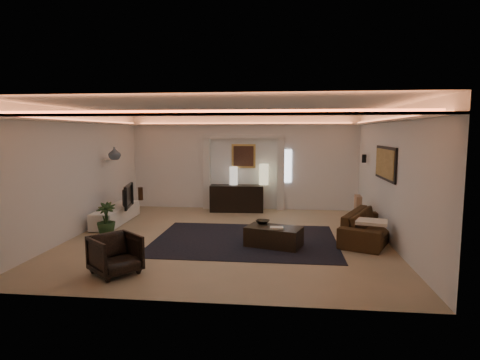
# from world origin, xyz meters

# --- Properties ---
(floor) EXTENTS (7.00, 7.00, 0.00)m
(floor) POSITION_xyz_m (0.00, 0.00, 0.00)
(floor) COLOR gray
(floor) RESTS_ON ground
(ceiling) EXTENTS (7.00, 7.00, 0.00)m
(ceiling) POSITION_xyz_m (0.00, 0.00, 2.90)
(ceiling) COLOR white
(ceiling) RESTS_ON ground
(wall_back) EXTENTS (7.00, 0.00, 7.00)m
(wall_back) POSITION_xyz_m (0.00, 3.50, 1.45)
(wall_back) COLOR white
(wall_back) RESTS_ON ground
(wall_front) EXTENTS (7.00, 0.00, 7.00)m
(wall_front) POSITION_xyz_m (0.00, -3.50, 1.45)
(wall_front) COLOR white
(wall_front) RESTS_ON ground
(wall_left) EXTENTS (0.00, 7.00, 7.00)m
(wall_left) POSITION_xyz_m (-3.50, 0.00, 1.45)
(wall_left) COLOR white
(wall_left) RESTS_ON ground
(wall_right) EXTENTS (0.00, 7.00, 7.00)m
(wall_right) POSITION_xyz_m (3.50, 0.00, 1.45)
(wall_right) COLOR white
(wall_right) RESTS_ON ground
(cove_soffit) EXTENTS (7.00, 7.00, 0.04)m
(cove_soffit) POSITION_xyz_m (0.00, 0.00, 2.62)
(cove_soffit) COLOR silver
(cove_soffit) RESTS_ON ceiling
(daylight_slit) EXTENTS (0.25, 0.03, 1.00)m
(daylight_slit) POSITION_xyz_m (1.35, 3.48, 1.35)
(daylight_slit) COLOR white
(daylight_slit) RESTS_ON wall_back
(area_rug) EXTENTS (4.00, 3.00, 0.01)m
(area_rug) POSITION_xyz_m (0.40, -0.20, 0.01)
(area_rug) COLOR black
(area_rug) RESTS_ON ground
(pilaster_left) EXTENTS (0.22, 0.20, 2.20)m
(pilaster_left) POSITION_xyz_m (-1.15, 3.40, 1.10)
(pilaster_left) COLOR silver
(pilaster_left) RESTS_ON ground
(pilaster_right) EXTENTS (0.22, 0.20, 2.20)m
(pilaster_right) POSITION_xyz_m (1.15, 3.40, 1.10)
(pilaster_right) COLOR silver
(pilaster_right) RESTS_ON ground
(alcove_header) EXTENTS (2.52, 0.20, 0.12)m
(alcove_header) POSITION_xyz_m (0.00, 3.40, 2.25)
(alcove_header) COLOR silver
(alcove_header) RESTS_ON wall_back
(painting_frame) EXTENTS (0.74, 0.04, 0.74)m
(painting_frame) POSITION_xyz_m (0.00, 3.47, 1.65)
(painting_frame) COLOR tan
(painting_frame) RESTS_ON wall_back
(painting_canvas) EXTENTS (0.62, 0.02, 0.62)m
(painting_canvas) POSITION_xyz_m (0.00, 3.44, 1.65)
(painting_canvas) COLOR #4C2D1E
(painting_canvas) RESTS_ON wall_back
(art_panel_frame) EXTENTS (0.04, 1.64, 0.74)m
(art_panel_frame) POSITION_xyz_m (3.47, 0.30, 1.70)
(art_panel_frame) COLOR black
(art_panel_frame) RESTS_ON wall_right
(art_panel_gold) EXTENTS (0.02, 1.50, 0.62)m
(art_panel_gold) POSITION_xyz_m (3.44, 0.30, 1.70)
(art_panel_gold) COLOR tan
(art_panel_gold) RESTS_ON wall_right
(wall_sconce) EXTENTS (0.12, 0.12, 0.22)m
(wall_sconce) POSITION_xyz_m (3.38, 2.20, 1.68)
(wall_sconce) COLOR black
(wall_sconce) RESTS_ON wall_right
(wall_niche) EXTENTS (0.10, 0.55, 0.04)m
(wall_niche) POSITION_xyz_m (-3.44, 1.40, 1.65)
(wall_niche) COLOR silver
(wall_niche) RESTS_ON wall_left
(console) EXTENTS (1.62, 0.57, 0.80)m
(console) POSITION_xyz_m (-0.16, 3.00, 0.40)
(console) COLOR black
(console) RESTS_ON ground
(lamp_left) EXTENTS (0.32, 0.32, 0.54)m
(lamp_left) POSITION_xyz_m (-0.27, 3.15, 1.09)
(lamp_left) COLOR beige
(lamp_left) RESTS_ON console
(lamp_right) EXTENTS (0.32, 0.32, 0.63)m
(lamp_right) POSITION_xyz_m (0.64, 3.25, 1.09)
(lamp_right) COLOR #F2E8AA
(lamp_right) RESTS_ON console
(media_ledge) EXTENTS (0.62, 2.20, 0.41)m
(media_ledge) POSITION_xyz_m (-3.15, 1.15, 0.23)
(media_ledge) COLOR white
(media_ledge) RESTS_ON ground
(tv) EXTENTS (1.06, 0.35, 0.61)m
(tv) POSITION_xyz_m (-2.88, 1.09, 0.75)
(tv) COLOR black
(tv) RESTS_ON media_ledge
(figurine) EXTENTS (0.16, 0.16, 0.37)m
(figurine) POSITION_xyz_m (-2.88, 2.24, 0.64)
(figurine) COLOR #321D10
(figurine) RESTS_ON media_ledge
(ginger_jar) EXTENTS (0.36, 0.36, 0.33)m
(ginger_jar) POSITION_xyz_m (-3.15, 1.18, 1.83)
(ginger_jar) COLOR #334D58
(ginger_jar) RESTS_ON wall_niche
(plant) EXTENTS (0.48, 0.48, 0.77)m
(plant) POSITION_xyz_m (-2.83, -0.13, 0.39)
(plant) COLOR #1E3517
(plant) RESTS_ON ground
(sofa) EXTENTS (2.35, 1.68, 0.64)m
(sofa) POSITION_xyz_m (3.15, 0.12, 0.32)
(sofa) COLOR #4E371D
(sofa) RESTS_ON ground
(throw_blanket) EXTENTS (0.73, 0.65, 0.07)m
(throw_blanket) POSITION_xyz_m (3.04, -0.50, 0.55)
(throw_blanket) COLOR beige
(throw_blanket) RESTS_ON sofa
(throw_pillow) EXTENTS (0.15, 0.45, 0.45)m
(throw_pillow) POSITION_xyz_m (3.14, 1.53, 0.55)
(throw_pillow) COLOR tan
(throw_pillow) RESTS_ON sofa
(coffee_table) EXTENTS (1.26, 0.93, 0.42)m
(coffee_table) POSITION_xyz_m (1.04, -0.60, 0.20)
(coffee_table) COLOR #30251A
(coffee_table) RESTS_ON ground
(bowl) EXTENTS (0.36, 0.36, 0.07)m
(bowl) POSITION_xyz_m (0.79, -0.30, 0.45)
(bowl) COLOR black
(bowl) RESTS_ON coffee_table
(magazine) EXTENTS (0.28, 0.20, 0.03)m
(magazine) POSITION_xyz_m (1.10, -0.73, 0.42)
(magazine) COLOR beige
(magazine) RESTS_ON coffee_table
(armchair) EXTENTS (1.02, 1.02, 0.67)m
(armchair) POSITION_xyz_m (-1.57, -2.52, 0.33)
(armchair) COLOR black
(armchair) RESTS_ON ground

